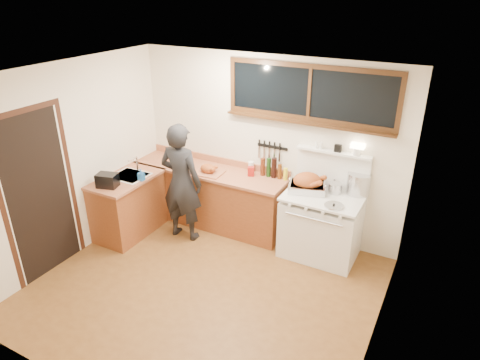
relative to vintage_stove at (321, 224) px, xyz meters
The scene contains 20 objects.
ground_plane 1.79m from the vintage_stove, 125.35° to the right, with size 4.00×3.50×0.02m, color brown.
room_shell 2.10m from the vintage_stove, 125.35° to the right, with size 4.10×3.60×2.65m.
counter_back 1.80m from the vintage_stove, behind, with size 2.44×0.64×1.00m.
counter_left 2.81m from the vintage_stove, 163.78° to the right, with size 0.64×1.09×0.90m.
sink_unit 2.80m from the vintage_stove, 165.18° to the right, with size 0.50×0.45×0.37m.
vintage_stove is the anchor object (origin of this frame).
back_window 1.67m from the vintage_stove, 142.44° to the left, with size 2.32×0.13×0.77m.
left_doorway 3.63m from the vintage_stove, 146.76° to the right, with size 0.02×1.04×2.17m.
knife_strip 1.29m from the vintage_stove, 160.76° to the left, with size 0.46×0.03×0.28m.
man 2.03m from the vintage_stove, 165.51° to the right, with size 0.65×0.45×1.74m.
soap_bottle 2.60m from the vintage_stove, 162.91° to the right, with size 0.09×0.09×0.17m.
toaster 2.97m from the vintage_stove, 157.39° to the right, with size 0.31×0.26×0.19m.
cutting_board 1.80m from the vintage_stove, behind, with size 0.45×0.35×0.14m.
roast_turkey 0.59m from the vintage_stove, behind, with size 0.57×0.49×0.26m.
stockpot 0.74m from the vintage_stove, 37.01° to the left, with size 0.34×0.34×0.29m.
saucepan 0.53m from the vintage_stove, 58.53° to the left, with size 0.23×0.31×0.13m.
pot_lid 0.54m from the vintage_stove, 48.81° to the right, with size 0.31×0.31×0.04m.
coffee_tin 1.25m from the vintage_stove, behind, with size 0.11×0.10×0.14m.
pitcher 1.33m from the vintage_stove, 167.82° to the left, with size 0.10×0.10×0.15m.
bottle_cluster 1.04m from the vintage_stove, 165.41° to the left, with size 0.42×0.07×0.30m.
Camera 1 is at (2.38, -3.53, 3.44)m, focal length 32.00 mm.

